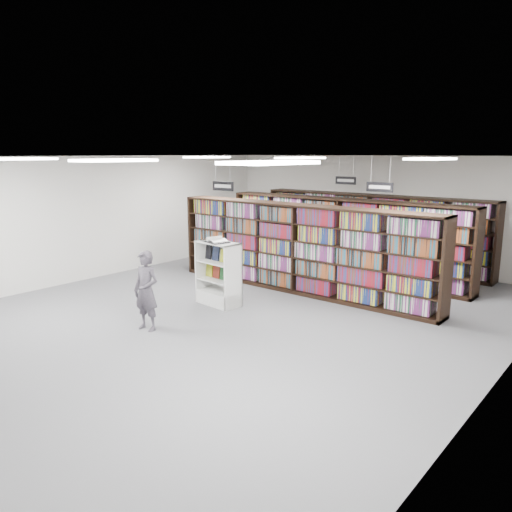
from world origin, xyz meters
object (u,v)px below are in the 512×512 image
Objects in this scene: endcap_display at (220,283)px; open_book at (215,240)px; shopper at (146,291)px; bookshelf_row_near at (299,249)px.

open_book reaches higher than endcap_display.
bookshelf_row_near is at bearing 72.33° from shopper.
shopper reaches higher than open_book.
open_book is 0.51× the size of shopper.
shopper is at bearing -68.12° from open_book.
shopper is at bearing -99.85° from bookshelf_row_near.
open_book is 2.12m from shopper.
bookshelf_row_near is 2.19m from open_book.
open_book is (-0.84, -1.98, 0.38)m from bookshelf_row_near.
bookshelf_row_near is 9.14× the size of open_book.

